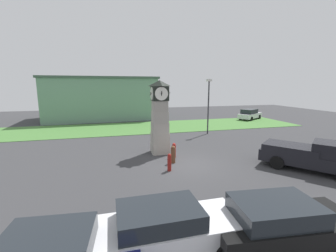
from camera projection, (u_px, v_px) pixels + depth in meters
The scene contains 12 objects.
ground_plane at pixel (187, 165), 14.41m from camera, with size 73.57×73.57×0.00m, color #38383A.
clock_tower at pixel (160, 119), 16.47m from camera, with size 1.52×1.44×5.38m.
bollard_near_tower at pixel (174, 150), 15.72m from camera, with size 0.26×0.26×1.05m.
bollard_mid_row at pixel (173, 154), 14.64m from camera, with size 0.30×0.30×1.16m.
bollard_far_row at pixel (169, 162), 13.28m from camera, with size 0.23×0.23×1.06m.
car_near_tower at pixel (168, 228), 6.74m from camera, with size 4.45×1.93×1.52m.
car_by_building at pixel (281, 223), 7.02m from camera, with size 4.75×2.34×1.53m.
car_silver_hatch at pixel (250, 114), 33.24m from camera, with size 4.73×3.80×1.56m.
pickup_truck at pixel (312, 156), 13.23m from camera, with size 4.92×5.55×1.85m.
street_lamp_far_side at pixel (208, 102), 22.97m from camera, with size 0.50×0.24×5.63m.
warehouse_blue_far at pixel (102, 98), 34.16m from camera, with size 16.23×9.88×6.22m.
grass_verge_far at pixel (121, 128), 26.39m from camera, with size 44.14×7.98×0.04m, color #477A38.
Camera 1 is at (-4.69, -12.97, 5.02)m, focal length 24.00 mm.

